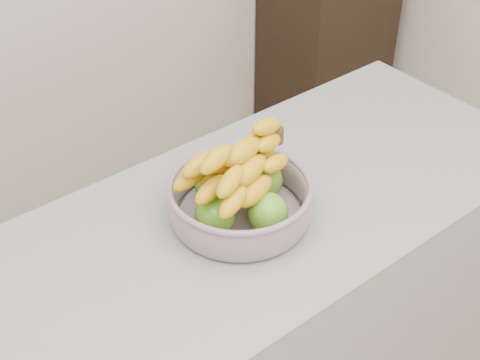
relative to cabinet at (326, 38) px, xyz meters
name	(u,v)px	position (x,y,z in m)	size (l,w,h in m)	color
cabinet	(326,38)	(0.00, 0.00, 0.00)	(0.52, 0.41, 0.93)	black
fruit_bowl	(240,195)	(-1.42, -1.14, 0.50)	(0.31, 0.31, 0.19)	#A5B5C6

